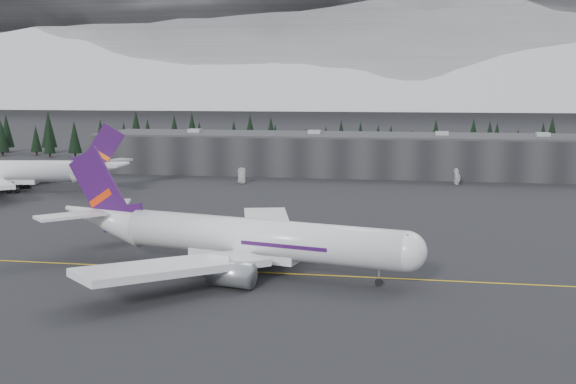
% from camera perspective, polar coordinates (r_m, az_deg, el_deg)
% --- Properties ---
extents(ground, '(1400.00, 1400.00, 0.00)m').
position_cam_1_polar(ground, '(110.27, -1.83, -6.12)').
color(ground, black).
rests_on(ground, ground).
extents(taxiline, '(400.00, 0.40, 0.02)m').
position_cam_1_polar(taxiline, '(108.37, -2.05, -6.37)').
color(taxiline, gold).
rests_on(taxiline, ground).
extents(terminal, '(160.00, 30.00, 12.60)m').
position_cam_1_polar(terminal, '(231.50, 4.57, 3.04)').
color(terminal, black).
rests_on(terminal, ground).
extents(treeline, '(360.00, 20.00, 15.00)m').
position_cam_1_polar(treeline, '(268.13, 5.34, 4.00)').
color(treeline, black).
rests_on(treeline, ground).
extents(mountain_ridge, '(4400.00, 900.00, 420.00)m').
position_cam_1_polar(mountain_ridge, '(1105.03, 9.01, 6.79)').
color(mountain_ridge, white).
rests_on(mountain_ridge, ground).
extents(jet_main, '(60.42, 55.15, 18.04)m').
position_cam_1_polar(jet_main, '(109.52, -4.68, -3.51)').
color(jet_main, silver).
rests_on(jet_main, ground).
extents(jet_parked, '(61.35, 56.20, 18.15)m').
position_cam_1_polar(jet_parked, '(205.06, -20.84, 1.51)').
color(jet_parked, silver).
rests_on(jet_parked, ground).
extents(gse_vehicle_a, '(2.63, 4.83, 1.28)m').
position_cam_1_polar(gse_vehicle_a, '(206.84, -3.65, 0.84)').
color(gse_vehicle_a, silver).
rests_on(gse_vehicle_a, ground).
extents(gse_vehicle_b, '(5.03, 3.17, 1.60)m').
position_cam_1_polar(gse_vehicle_b, '(209.53, 13.22, 0.78)').
color(gse_vehicle_b, white).
rests_on(gse_vehicle_b, ground).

